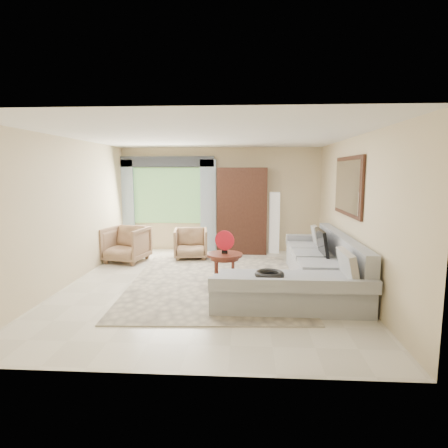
# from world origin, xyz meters

# --- Properties ---
(ground) EXTENTS (6.00, 6.00, 0.00)m
(ground) POSITION_xyz_m (0.00, 0.00, 0.00)
(ground) COLOR silver
(ground) RESTS_ON ground
(area_rug) EXTENTS (3.19, 4.14, 0.02)m
(area_rug) POSITION_xyz_m (0.10, 0.15, 0.01)
(area_rug) COLOR #BEB196
(area_rug) RESTS_ON ground
(sectional_sofa) EXTENTS (2.30, 3.46, 0.90)m
(sectional_sofa) POSITION_xyz_m (1.78, -0.18, 0.28)
(sectional_sofa) COLOR #94979C
(sectional_sofa) RESTS_ON ground
(tv_screen) EXTENTS (0.14, 0.74, 0.48)m
(tv_screen) POSITION_xyz_m (2.05, 0.37, 0.72)
(tv_screen) COLOR black
(tv_screen) RESTS_ON sectional_sofa
(garden_hose) EXTENTS (0.43, 0.43, 0.09)m
(garden_hose) POSITION_xyz_m (1.00, -1.20, 0.55)
(garden_hose) COLOR black
(garden_hose) RESTS_ON sectional_sofa
(coffee_table) EXTENTS (0.61, 0.61, 0.61)m
(coffee_table) POSITION_xyz_m (0.29, -0.19, 0.32)
(coffee_table) COLOR #441C12
(coffee_table) RESTS_ON ground
(red_disc) EXTENTS (0.33, 0.11, 0.34)m
(red_disc) POSITION_xyz_m (0.29, -0.19, 0.84)
(red_disc) COLOR red
(red_disc) RESTS_ON coffee_table
(armchair_left) EXTENTS (1.01, 1.03, 0.79)m
(armchair_left) POSITION_xyz_m (-2.02, 1.60, 0.40)
(armchair_left) COLOR #8D644C
(armchair_left) RESTS_ON ground
(armchair_right) EXTENTS (0.84, 0.86, 0.70)m
(armchair_right) POSITION_xyz_m (-0.62, 2.00, 0.35)
(armchair_right) COLOR #937A50
(armchair_right) RESTS_ON ground
(potted_plant) EXTENTS (0.61, 0.55, 0.59)m
(potted_plant) POSITION_xyz_m (-2.36, 2.26, 0.30)
(potted_plant) COLOR #999999
(potted_plant) RESTS_ON ground
(armoire) EXTENTS (1.20, 0.55, 2.10)m
(armoire) POSITION_xyz_m (0.55, 2.72, 1.05)
(armoire) COLOR black
(armoire) RESTS_ON ground
(floor_lamp) EXTENTS (0.24, 0.24, 1.50)m
(floor_lamp) POSITION_xyz_m (1.35, 2.78, 0.75)
(floor_lamp) COLOR silver
(floor_lamp) RESTS_ON ground
(window) EXTENTS (1.80, 0.04, 1.40)m
(window) POSITION_xyz_m (-1.35, 2.97, 1.40)
(window) COLOR #669E59
(window) RESTS_ON wall_back
(curtain_left) EXTENTS (0.40, 0.08, 2.30)m
(curtain_left) POSITION_xyz_m (-2.40, 2.88, 1.15)
(curtain_left) COLOR #9EB7CC
(curtain_left) RESTS_ON ground
(curtain_right) EXTENTS (0.40, 0.08, 2.30)m
(curtain_right) POSITION_xyz_m (-0.30, 2.88, 1.15)
(curtain_right) COLOR #9EB7CC
(curtain_right) RESTS_ON ground
(valance) EXTENTS (2.40, 0.12, 0.26)m
(valance) POSITION_xyz_m (-1.35, 2.90, 2.25)
(valance) COLOR #1E232D
(valance) RESTS_ON wall_back
(wall_mirror) EXTENTS (0.05, 1.70, 1.05)m
(wall_mirror) POSITION_xyz_m (2.46, 0.35, 1.75)
(wall_mirror) COLOR black
(wall_mirror) RESTS_ON wall_right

